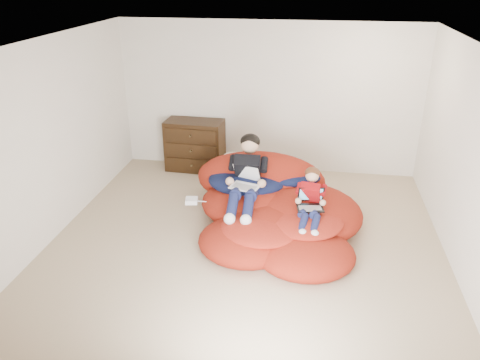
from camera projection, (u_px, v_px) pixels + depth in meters
The scene contains 9 objects.
room_shell at pixel (246, 227), 5.97m from camera, with size 5.10×5.10×2.77m.
dresser at pixel (195, 145), 8.07m from camera, with size 1.00×0.57×0.88m.
beanbag_pile at pixel (274, 209), 6.35m from camera, with size 2.40×2.41×0.91m.
cream_pillow at pixel (235, 161), 6.95m from camera, with size 0.43×0.27×0.27m, color beige.
older_boy at pixel (247, 173), 6.30m from camera, with size 0.37×1.27×0.82m.
younger_boy at pixel (311, 197), 5.91m from camera, with size 0.30×0.87×0.60m.
laptop_white at pixel (246, 180), 6.26m from camera, with size 0.43×0.47×0.25m.
laptop_black at pixel (310, 202), 5.90m from camera, with size 0.36×0.37×0.23m.
power_adapter at pixel (192, 201), 6.21m from camera, with size 0.16×0.16×0.06m, color white.
Camera 1 is at (0.76, -5.12, 3.26)m, focal length 35.00 mm.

